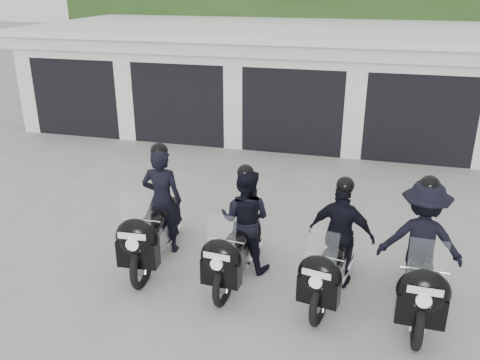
% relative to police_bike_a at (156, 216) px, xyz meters
% --- Properties ---
extents(ground, '(80.00, 80.00, 0.00)m').
position_rel_police_bike_a_xyz_m(ground, '(1.19, 0.41, -0.77)').
color(ground, '#9F9F9A').
rests_on(ground, ground).
extents(garage_block, '(16.40, 6.80, 2.96)m').
position_rel_police_bike_a_xyz_m(garage_block, '(1.19, 8.47, 0.65)').
color(garage_block, silver).
rests_on(garage_block, ground).
extents(background_vegetation, '(20.00, 3.90, 5.80)m').
position_rel_police_bike_a_xyz_m(background_vegetation, '(1.56, 13.33, 2.00)').
color(background_vegetation, '#1D3A15').
rests_on(background_vegetation, ground).
extents(police_bike_a, '(0.76, 2.24, 1.95)m').
position_rel_police_bike_a_xyz_m(police_bike_a, '(0.00, 0.00, 0.00)').
color(police_bike_a, black).
rests_on(police_bike_a, ground).
extents(police_bike_b, '(0.85, 2.05, 1.79)m').
position_rel_police_bike_a_xyz_m(police_bike_b, '(1.42, -0.08, -0.02)').
color(police_bike_b, black).
rests_on(police_bike_b, ground).
extents(police_bike_c, '(1.05, 2.03, 1.78)m').
position_rel_police_bike_a_xyz_m(police_bike_c, '(2.87, -0.17, -0.02)').
color(police_bike_c, black).
rests_on(police_bike_c, ground).
extents(police_bike_d, '(1.17, 2.21, 1.93)m').
position_rel_police_bike_a_xyz_m(police_bike_d, '(3.99, -0.21, 0.05)').
color(police_bike_d, black).
rests_on(police_bike_d, ground).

